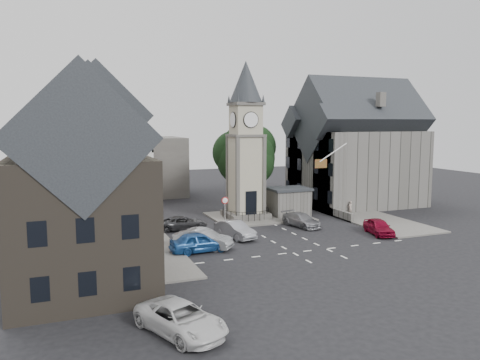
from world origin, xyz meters
name	(u,v)px	position (x,y,z in m)	size (l,w,h in m)	color
ground	(279,235)	(0.00, 0.00, 0.00)	(120.00, 120.00, 0.00)	black
pavement_west	(128,232)	(-12.50, 6.00, 0.07)	(6.00, 30.00, 0.14)	#595651
pavement_east	(343,210)	(12.00, 8.00, 0.07)	(6.00, 26.00, 0.14)	#595651
central_island	(259,216)	(1.50, 8.00, 0.08)	(10.00, 8.00, 0.16)	#595651
road_markings	(310,251)	(0.00, -5.50, 0.01)	(20.00, 8.00, 0.01)	silver
clock_tower	(246,141)	(0.00, 7.99, 8.12)	(4.86, 4.86, 16.25)	#4C4944
stone_shelter	(289,202)	(4.80, 7.50, 1.55)	(4.30, 3.30, 3.08)	#56544F
town_tree	(246,149)	(2.00, 13.00, 6.97)	(7.20, 7.20, 10.80)	black
warning_sign_post	(225,205)	(-3.20, 5.43, 2.03)	(0.70, 0.19, 2.85)	black
terrace_pink	(84,155)	(-15.50, 16.00, 6.58)	(8.10, 7.60, 12.80)	#DB9C97
terrace_cream	(89,160)	(-15.50, 8.00, 6.58)	(8.10, 7.60, 12.80)	beige
terrace_tudor	(96,173)	(-15.50, 0.00, 6.19)	(8.10, 7.60, 12.00)	silver
building_sw_stone	(81,205)	(-17.00, -9.00, 5.35)	(8.60, 7.60, 10.40)	#403930
backdrop_west	(108,168)	(-12.00, 28.00, 4.00)	(20.00, 10.00, 8.00)	#4C4944
east_building	(355,154)	(15.59, 11.00, 6.26)	(14.40, 11.40, 12.60)	#56544F
east_boundary_wall	(312,205)	(9.20, 10.00, 0.45)	(0.40, 16.00, 0.90)	#56544F
flagpole	(333,152)	(8.00, 4.00, 7.00)	(3.68, 0.10, 2.74)	white
car_west_blue	(199,242)	(-8.18, -2.69, 0.79)	(1.86, 4.62, 1.57)	navy
car_west_silver	(203,239)	(-7.61, -1.79, 0.78)	(1.66, 4.76, 1.57)	gray
car_west_grey	(183,223)	(-7.50, 5.19, 0.64)	(2.12, 4.59, 1.28)	#2A2A2C
car_island_silver	(235,230)	(-4.02, 0.50, 0.74)	(1.56, 4.47, 1.47)	gray
car_island_east	(301,220)	(3.57, 2.37, 0.65)	(1.82, 4.48, 1.30)	gray
car_east_red	(379,227)	(8.50, -3.00, 0.71)	(1.67, 4.14, 1.41)	maroon
van_sw_white	(181,319)	(-13.00, -16.00, 0.72)	(2.41, 5.22, 1.45)	silver
pedestrian	(350,208)	(11.50, 5.79, 0.74)	(0.54, 0.36, 1.49)	#AF9D91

